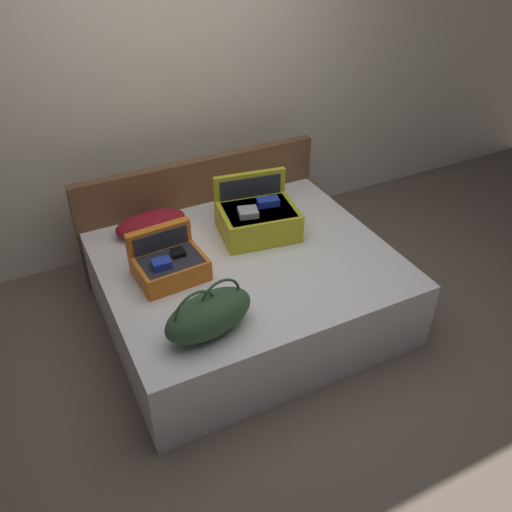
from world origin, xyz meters
name	(u,v)px	position (x,y,z in m)	size (l,w,h in m)	color
ground_plane	(275,351)	(0.00, 0.00, 0.00)	(12.00, 12.00, 0.00)	#6B5B4C
back_wall	(174,86)	(0.00, 1.65, 1.30)	(8.00, 0.10, 2.60)	beige
bed	(248,288)	(0.00, 0.40, 0.25)	(1.89, 1.62, 0.50)	silver
headboard	(201,210)	(0.00, 1.25, 0.43)	(1.93, 0.08, 0.86)	brown
hard_case_large	(258,218)	(0.20, 0.65, 0.63)	(0.59, 0.50, 0.39)	gold
hard_case_medium	(169,263)	(-0.52, 0.46, 0.60)	(0.45, 0.38, 0.29)	#D16619
duffel_bag	(209,314)	(-0.50, -0.13, 0.63)	(0.58, 0.37, 0.32)	#2D4C2D
pillow_near_headboard	(151,223)	(-0.47, 1.01, 0.58)	(0.52, 0.25, 0.14)	maroon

